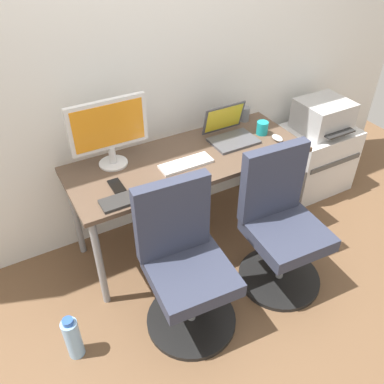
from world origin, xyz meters
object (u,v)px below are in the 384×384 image
office_chair_left (185,267)px  water_bottle_on_floor (73,338)px  office_chair_right (280,227)px  desktop_monitor (109,129)px  side_cabinet (314,158)px  printer (323,116)px  open_laptop (230,131)px  coffee_mug (262,128)px

office_chair_left → water_bottle_on_floor: 0.72m
office_chair_right → desktop_monitor: size_ratio=1.96×
office_chair_left → desktop_monitor: desktop_monitor is taller
office_chair_right → side_cabinet: bearing=35.8°
office_chair_right → desktop_monitor: 1.20m
water_bottle_on_floor → desktop_monitor: 1.20m
printer → desktop_monitor: desktop_monitor is taller
water_bottle_on_floor → open_laptop: size_ratio=1.00×
printer → open_laptop: (-0.88, 0.00, 0.10)m
office_chair_left → open_laptop: size_ratio=3.03×
office_chair_left → printer: size_ratio=2.35×
desktop_monitor → coffee_mug: (1.05, -0.14, -0.20)m
water_bottle_on_floor → open_laptop: (1.37, 0.59, 0.62)m
printer → water_bottle_on_floor: size_ratio=1.29×
printer → coffee_mug: (-0.64, -0.05, 0.09)m
desktop_monitor → open_laptop: (0.81, -0.09, -0.20)m
side_cabinet → desktop_monitor: (-1.69, 0.09, 0.69)m
office_chair_left → open_laptop: office_chair_left is taller
coffee_mug → desktop_monitor: bearing=172.2°
side_cabinet → printer: printer is taller
printer → desktop_monitor: (-1.69, 0.09, 0.29)m
office_chair_right → coffee_mug: 0.74m
desktop_monitor → office_chair_left: bearing=-81.7°
open_laptop → coffee_mug: open_laptop is taller
side_cabinet → coffee_mug: (-0.64, -0.06, 0.48)m
printer → desktop_monitor: bearing=177.0°
office_chair_left → office_chair_right: 0.67m
side_cabinet → office_chair_right: bearing=-144.2°
printer → office_chair_left: bearing=-157.5°
office_chair_right → water_bottle_on_floor: bearing=177.2°
side_cabinet → printer: bearing=-90.0°
printer → coffee_mug: coffee_mug is taller
desktop_monitor → printer: bearing=-3.0°
office_chair_left → coffee_mug: office_chair_left is taller
side_cabinet → open_laptop: open_laptop is taller
side_cabinet → printer: size_ratio=1.44×
office_chair_right → desktop_monitor: desktop_monitor is taller
side_cabinet → open_laptop: size_ratio=1.86×
office_chair_right → water_bottle_on_floor: (-1.34, 0.07, -0.28)m
printer → open_laptop: 0.88m
water_bottle_on_floor → open_laptop: 1.61m
office_chair_right → water_bottle_on_floor: 1.37m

